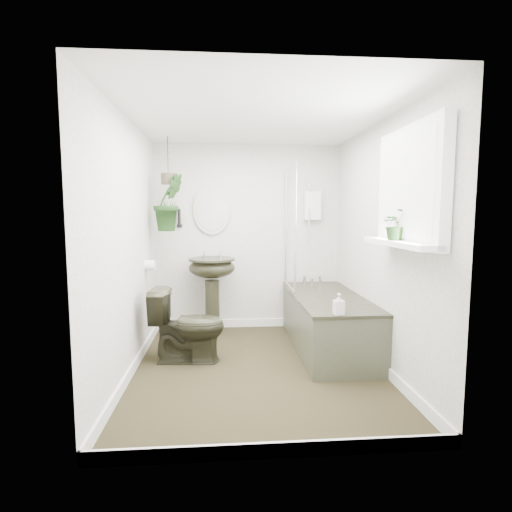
{
  "coord_description": "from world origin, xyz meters",
  "views": [
    {
      "loc": [
        -0.3,
        -3.61,
        1.46
      ],
      "look_at": [
        0.0,
        0.15,
        1.05
      ],
      "focal_mm": 28.0,
      "sensor_mm": 36.0,
      "label": 1
    }
  ],
  "objects": [
    {
      "name": "floor",
      "position": [
        0.0,
        0.0,
        -0.01
      ],
      "size": [
        2.3,
        2.8,
        0.02
      ],
      "primitive_type": "cube",
      "color": "black",
      "rests_on": "ground"
    },
    {
      "name": "ceiling",
      "position": [
        0.0,
        0.0,
        2.31
      ],
      "size": [
        2.3,
        2.8,
        0.02
      ],
      "primitive_type": "cube",
      "color": "white",
      "rests_on": "ground"
    },
    {
      "name": "wall_back",
      "position": [
        0.0,
        1.41,
        1.15
      ],
      "size": [
        2.3,
        0.02,
        2.3
      ],
      "primitive_type": "cube",
      "color": "white",
      "rests_on": "ground"
    },
    {
      "name": "wall_front",
      "position": [
        0.0,
        -1.41,
        1.15
      ],
      "size": [
        2.3,
        0.02,
        2.3
      ],
      "primitive_type": "cube",
      "color": "white",
      "rests_on": "ground"
    },
    {
      "name": "wall_left",
      "position": [
        -1.16,
        0.0,
        1.15
      ],
      "size": [
        0.02,
        2.8,
        2.3
      ],
      "primitive_type": "cube",
      "color": "white",
      "rests_on": "ground"
    },
    {
      "name": "wall_right",
      "position": [
        1.16,
        0.0,
        1.15
      ],
      "size": [
        0.02,
        2.8,
        2.3
      ],
      "primitive_type": "cube",
      "color": "white",
      "rests_on": "ground"
    },
    {
      "name": "skirting",
      "position": [
        0.0,
        0.0,
        0.05
      ],
      "size": [
        2.3,
        2.8,
        0.1
      ],
      "primitive_type": "cube",
      "color": "white",
      "rests_on": "floor"
    },
    {
      "name": "bathtub",
      "position": [
        0.8,
        0.5,
        0.29
      ],
      "size": [
        0.72,
        1.72,
        0.58
      ],
      "primitive_type": null,
      "color": "black",
      "rests_on": "floor"
    },
    {
      "name": "bath_screen",
      "position": [
        0.47,
        0.99,
        1.28
      ],
      "size": [
        0.04,
        0.72,
        1.4
      ],
      "primitive_type": null,
      "color": "silver",
      "rests_on": "bathtub"
    },
    {
      "name": "shower_box",
      "position": [
        0.8,
        1.34,
        1.55
      ],
      "size": [
        0.2,
        0.1,
        0.35
      ],
      "primitive_type": "cube",
      "color": "white",
      "rests_on": "wall_back"
    },
    {
      "name": "oval_mirror",
      "position": [
        -0.45,
        1.37,
        1.5
      ],
      "size": [
        0.46,
        0.03,
        0.62
      ],
      "primitive_type": "ellipsoid",
      "color": "beige",
      "rests_on": "wall_back"
    },
    {
      "name": "wall_sconce",
      "position": [
        -0.85,
        1.36,
        1.4
      ],
      "size": [
        0.04,
        0.04,
        0.22
      ],
      "primitive_type": "cylinder",
      "color": "black",
      "rests_on": "wall_back"
    },
    {
      "name": "toilet_roll_holder",
      "position": [
        -1.1,
        0.7,
        0.9
      ],
      "size": [
        0.11,
        0.11,
        0.11
      ],
      "primitive_type": "cylinder",
      "rotation": [
        0.0,
        1.57,
        0.0
      ],
      "color": "white",
      "rests_on": "wall_left"
    },
    {
      "name": "window_recess",
      "position": [
        1.09,
        -0.7,
        1.65
      ],
      "size": [
        0.08,
        1.0,
        0.9
      ],
      "primitive_type": "cube",
      "color": "white",
      "rests_on": "wall_right"
    },
    {
      "name": "window_sill",
      "position": [
        1.02,
        -0.7,
        1.23
      ],
      "size": [
        0.18,
        1.0,
        0.04
      ],
      "primitive_type": "cube",
      "color": "white",
      "rests_on": "wall_right"
    },
    {
      "name": "window_blinds",
      "position": [
        1.04,
        -0.7,
        1.65
      ],
      "size": [
        0.01,
        0.86,
        0.76
      ],
      "primitive_type": "cube",
      "color": "white",
      "rests_on": "wall_right"
    },
    {
      "name": "toilet",
      "position": [
        -0.66,
        0.25,
        0.36
      ],
      "size": [
        0.74,
        0.46,
        0.72
      ],
      "primitive_type": "imported",
      "rotation": [
        0.0,
        0.0,
        1.49
      ],
      "color": "black",
      "rests_on": "floor"
    },
    {
      "name": "pedestal_sink",
      "position": [
        -0.45,
        1.1,
        0.47
      ],
      "size": [
        0.57,
        0.5,
        0.93
      ],
      "primitive_type": null,
      "rotation": [
        0.0,
        0.0,
        -0.06
      ],
      "color": "black",
      "rests_on": "floor"
    },
    {
      "name": "sill_plant",
      "position": [
        1.01,
        -0.66,
        1.37
      ],
      "size": [
        0.24,
        0.22,
        0.24
      ],
      "primitive_type": "imported",
      "rotation": [
        0.0,
        0.0,
        -0.15
      ],
      "color": "black",
      "rests_on": "window_sill"
    },
    {
      "name": "hanging_plant",
      "position": [
        -0.92,
        0.95,
        1.58
      ],
      "size": [
        0.45,
        0.44,
        0.64
      ],
      "primitive_type": "imported",
      "rotation": [
        0.0,
        0.0,
        0.64
      ],
      "color": "black",
      "rests_on": "ceiling"
    },
    {
      "name": "soap_bottle",
      "position": [
        0.69,
        -0.29,
        0.67
      ],
      "size": [
        0.09,
        0.09,
        0.18
      ],
      "primitive_type": "imported",
      "rotation": [
        0.0,
        0.0,
        0.08
      ],
      "color": "black",
      "rests_on": "bathtub"
    },
    {
      "name": "hanging_pot",
      "position": [
        -0.92,
        0.95,
        1.84
      ],
      "size": [
        0.16,
        0.16,
        0.12
      ],
      "primitive_type": "cylinder",
      "color": "#423A2B",
      "rests_on": "ceiling"
    }
  ]
}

